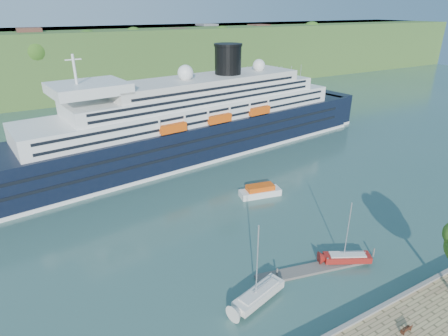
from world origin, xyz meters
TOP-DOWN VIEW (x-y plane):
  - ground at (0.00, 0.00)m, footprint 400.00×400.00m
  - far_hillside at (0.00, 145.00)m, footprint 400.00×50.00m
  - quay_coping at (0.00, -0.20)m, footprint 220.00×0.50m
  - cruise_ship at (3.84, 55.75)m, footprint 109.99×28.96m
  - park_bench at (1.17, -3.72)m, footprint 1.40×0.62m
  - floating_pontoon at (0.79, 9.42)m, footprint 16.40×5.51m
  - sailboat_white_near at (-8.96, 8.29)m, footprint 8.22×4.24m
  - sailboat_red at (5.48, 8.34)m, footprint 6.97×4.89m
  - tender_launch at (6.58, 30.44)m, footprint 8.01×4.08m

SIDE VIEW (x-z plane):
  - ground at x=0.00m, z-range 0.00..0.00m
  - floating_pontoon at x=0.79m, z-range 0.00..0.36m
  - tender_launch at x=6.58m, z-range 0.00..2.11m
  - quay_coping at x=0.00m, z-range 1.00..1.30m
  - park_bench at x=1.17m, z-range 1.00..1.88m
  - sailboat_red at x=5.48m, z-range 0.00..8.87m
  - sailboat_white_near at x=-8.96m, z-range 0.00..10.23m
  - far_hillside at x=0.00m, z-range 0.00..24.00m
  - cruise_ship at x=3.84m, z-range 0.00..24.45m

